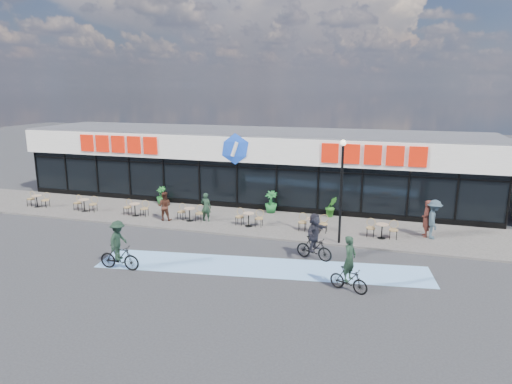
% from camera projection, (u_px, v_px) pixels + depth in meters
% --- Properties ---
extents(ground, '(120.00, 120.00, 0.00)m').
position_uv_depth(ground, '(190.00, 246.00, 21.83)').
color(ground, '#28282B').
rests_on(ground, ground).
extents(sidewalk, '(44.00, 5.00, 0.10)m').
position_uv_depth(sidewalk, '(223.00, 219.00, 26.01)').
color(sidewalk, '#635C58').
rests_on(sidewalk, ground).
extents(bike_lane, '(14.17, 4.13, 0.01)m').
position_uv_depth(bike_lane, '(261.00, 267.00, 19.30)').
color(bike_lane, '#73A5DA').
rests_on(bike_lane, ground).
extents(building, '(30.60, 6.57, 4.75)m').
position_uv_depth(building, '(251.00, 164.00, 30.55)').
color(building, black).
rests_on(building, ground).
extents(lamp_post, '(0.28, 0.28, 4.98)m').
position_uv_depth(lamp_post, '(342.00, 183.00, 21.35)').
color(lamp_post, black).
rests_on(lamp_post, sidewalk).
extents(bistro_set_0, '(1.54, 0.62, 0.90)m').
position_uv_depth(bistro_set_0, '(38.00, 199.00, 28.46)').
color(bistro_set_0, tan).
rests_on(bistro_set_0, sidewalk).
extents(bistro_set_1, '(1.54, 0.62, 0.90)m').
position_uv_depth(bistro_set_1, '(85.00, 204.00, 27.48)').
color(bistro_set_1, tan).
rests_on(bistro_set_1, sidewalk).
extents(bistro_set_2, '(1.54, 0.62, 0.90)m').
position_uv_depth(bistro_set_2, '(136.00, 208.00, 26.51)').
color(bistro_set_2, tan).
rests_on(bistro_set_2, sidewalk).
extents(bistro_set_3, '(1.54, 0.62, 0.90)m').
position_uv_depth(bistro_set_3, '(190.00, 213.00, 25.54)').
color(bistro_set_3, tan).
rests_on(bistro_set_3, sidewalk).
extents(bistro_set_4, '(1.54, 0.62, 0.90)m').
position_uv_depth(bistro_set_4, '(249.00, 218.00, 24.56)').
color(bistro_set_4, tan).
rests_on(bistro_set_4, sidewalk).
extents(bistro_set_5, '(1.54, 0.62, 0.90)m').
position_uv_depth(bistro_set_5, '(313.00, 223.00, 23.59)').
color(bistro_set_5, tan).
rests_on(bistro_set_5, sidewalk).
extents(bistro_set_6, '(1.54, 0.62, 0.90)m').
position_uv_depth(bistro_set_6, '(382.00, 229.00, 22.62)').
color(bistro_set_6, tan).
rests_on(bistro_set_6, sidewalk).
extents(potted_plant_left, '(0.65, 0.65, 1.11)m').
position_uv_depth(potted_plant_left, '(161.00, 195.00, 29.14)').
color(potted_plant_left, '#195820').
rests_on(potted_plant_left, sidewalk).
extents(potted_plant_mid, '(0.73, 0.73, 1.30)m').
position_uv_depth(potted_plant_mid, '(271.00, 202.00, 27.09)').
color(potted_plant_mid, '#1A5C27').
rests_on(potted_plant_mid, sidewalk).
extents(potted_plant_right, '(0.82, 0.76, 1.19)m').
position_uv_depth(potted_plant_right, '(331.00, 207.00, 26.22)').
color(potted_plant_right, '#296C1F').
rests_on(potted_plant_right, sidewalk).
extents(patron_left, '(0.60, 0.40, 1.62)m').
position_uv_depth(patron_left, '(206.00, 207.00, 25.35)').
color(patron_left, '#1A2F20').
rests_on(patron_left, sidewalk).
extents(patron_right, '(0.90, 0.77, 1.64)m').
position_uv_depth(patron_right, '(164.00, 206.00, 25.50)').
color(patron_right, '#3E1F16').
rests_on(patron_right, sidewalk).
extents(pedestrian_a, '(0.53, 0.73, 1.87)m').
position_uv_depth(pedestrian_a, '(426.00, 219.00, 22.72)').
color(pedestrian_a, '#4C221B').
rests_on(pedestrian_a, sidewalk).
extents(pedestrian_b, '(0.73, 1.27, 1.96)m').
position_uv_depth(pedestrian_b, '(434.00, 219.00, 22.42)').
color(pedestrian_b, '#2C3C45').
rests_on(pedestrian_b, sidewalk).
extents(cyclist_a, '(1.60, 0.98, 2.16)m').
position_uv_depth(cyclist_a, '(349.00, 271.00, 16.87)').
color(cyclist_a, black).
rests_on(cyclist_a, ground).
extents(cyclist_b, '(1.79, 1.62, 2.11)m').
position_uv_depth(cyclist_b, '(314.00, 238.00, 19.96)').
color(cyclist_b, black).
rests_on(cyclist_b, ground).
extents(cyclist_c, '(1.80, 1.09, 2.11)m').
position_uv_depth(cyclist_c, '(119.00, 248.00, 18.87)').
color(cyclist_c, black).
rests_on(cyclist_c, ground).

